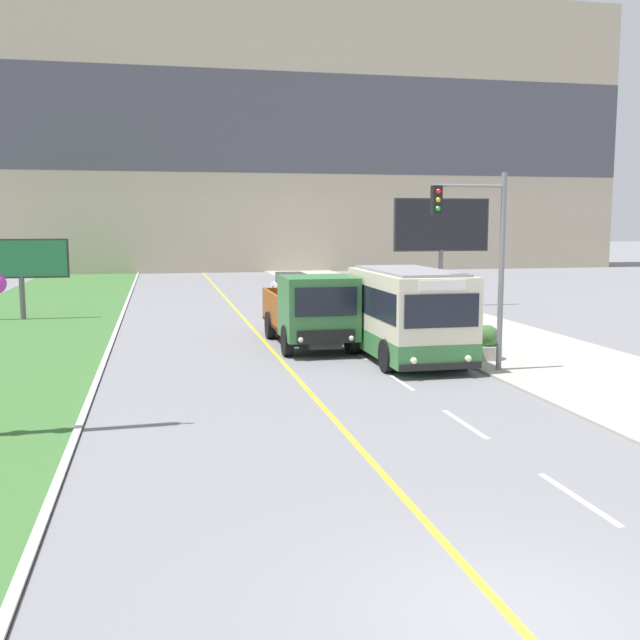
% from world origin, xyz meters
% --- Properties ---
extents(ground_plane, '(300.00, 300.00, 0.00)m').
position_xyz_m(ground_plane, '(0.00, 0.00, 0.00)').
color(ground_plane, slate).
extents(lane_marking_centre, '(2.88, 140.00, 0.01)m').
position_xyz_m(lane_marking_centre, '(0.29, 1.06, 0.00)').
color(lane_marking_centre, gold).
rests_on(lane_marking_centre, ground_plane).
extents(apartment_block_background, '(80.00, 8.04, 25.08)m').
position_xyz_m(apartment_block_background, '(0.00, 63.40, 12.54)').
color(apartment_block_background, '#BCAD93').
rests_on(apartment_block_background, ground_plane).
extents(city_bus, '(2.67, 5.89, 2.95)m').
position_xyz_m(city_bus, '(3.96, 15.27, 1.49)').
color(city_bus, beige).
rests_on(city_bus, ground_plane).
extents(dump_truck, '(2.51, 6.84, 2.64)m').
position_xyz_m(dump_truck, '(1.43, 18.10, 1.32)').
color(dump_truck, black).
rests_on(dump_truck, ground_plane).
extents(car_distant, '(1.80, 4.30, 1.45)m').
position_xyz_m(car_distant, '(3.88, 36.48, 0.69)').
color(car_distant, silver).
rests_on(car_distant, ground_plane).
extents(traffic_light_mast, '(2.28, 0.32, 5.87)m').
position_xyz_m(traffic_light_mast, '(5.37, 12.96, 3.74)').
color(traffic_light_mast, slate).
rests_on(traffic_light_mast, ground_plane).
extents(billboard_large, '(5.21, 0.24, 5.69)m').
position_xyz_m(billboard_large, '(10.77, 30.01, 4.16)').
color(billboard_large, '#59595B').
rests_on(billboard_large, ground_plane).
extents(billboard_small, '(4.20, 0.24, 3.70)m').
position_xyz_m(billboard_small, '(-9.93, 28.77, 2.69)').
color(billboard_small, '#59595B').
rests_on(billboard_small, ground_plane).
extents(planter_round_near, '(0.97, 0.97, 1.10)m').
position_xyz_m(planter_round_near, '(6.44, 14.74, 0.56)').
color(planter_round_near, '#B7B2A8').
rests_on(planter_round_near, sidewalk_right).
extents(planter_round_second, '(1.00, 1.00, 1.13)m').
position_xyz_m(planter_round_second, '(6.50, 20.05, 0.57)').
color(planter_round_second, '#B7B2A8').
rests_on(planter_round_second, sidewalk_right).
extents(planter_round_third, '(1.07, 1.07, 1.16)m').
position_xyz_m(planter_round_third, '(6.32, 25.36, 0.59)').
color(planter_round_third, '#B7B2A8').
rests_on(planter_round_third, sidewalk_right).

